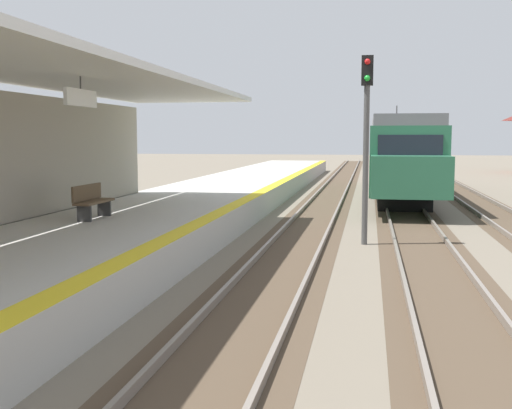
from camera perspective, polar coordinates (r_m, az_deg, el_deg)
station_platform at (r=17.92m, az=-10.58°, el=-2.11°), size 5.00×80.00×0.91m
track_pair_nearest_platform at (r=20.87m, az=4.82°, el=-1.98°), size 2.34×120.00×0.16m
track_pair_middle at (r=20.83m, az=14.18°, el=-2.17°), size 2.34×120.00×0.16m
approaching_train at (r=32.24m, az=12.90°, el=4.53°), size 2.93×19.60×4.76m
rail_signal_post at (r=17.58m, az=10.02°, el=6.72°), size 0.32×0.34×5.20m
platform_bench at (r=16.62m, az=-14.74°, el=0.37°), size 0.45×1.60×0.88m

